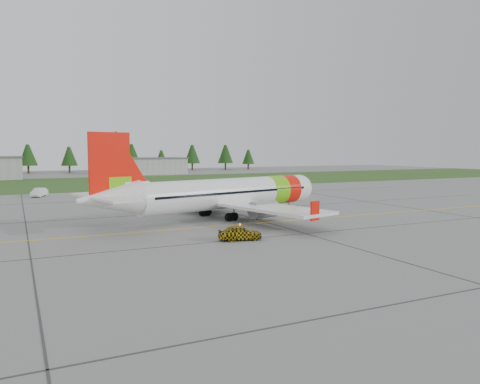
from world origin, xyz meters
TOP-DOWN VIEW (x-y plane):
  - ground at (0.00, 0.00)m, footprint 320.00×320.00m
  - aircraft at (7.18, 13.64)m, footprint 32.86×30.89m
  - follow_me_car at (2.67, -0.16)m, footprint 1.67×1.86m
  - service_van at (-12.16, 51.24)m, footprint 2.09×2.04m
  - grass_strip at (0.00, 82.00)m, footprint 320.00×50.00m
  - taxi_guideline at (0.00, 8.00)m, footprint 120.00×0.25m
  - hangar_east at (25.00, 118.00)m, footprint 24.00×12.00m
  - treeline at (0.00, 138.00)m, footprint 160.00×8.00m

SIDE VIEW (x-z plane):
  - ground at x=0.00m, z-range 0.00..0.00m
  - taxi_guideline at x=0.00m, z-range 0.00..0.02m
  - grass_strip at x=0.00m, z-range 0.00..0.03m
  - follow_me_car at x=2.67m, z-range 0.00..4.02m
  - service_van at x=-12.16m, z-range 0.00..4.66m
  - hangar_east at x=25.00m, z-range 0.00..5.20m
  - aircraft at x=7.18m, z-range -2.14..7.97m
  - treeline at x=0.00m, z-range 0.00..10.00m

